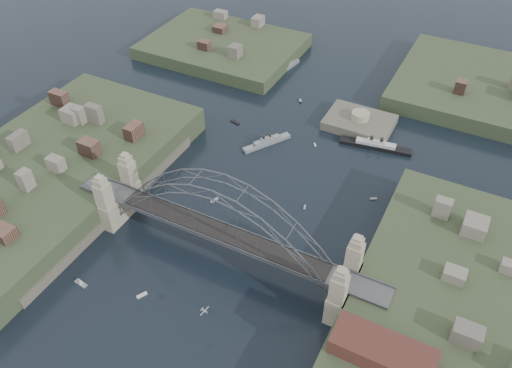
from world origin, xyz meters
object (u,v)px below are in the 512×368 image
object	(u,v)px
ocean_liner	(375,146)
fort_island	(359,127)
wharf_shed	(383,351)
bridge	(221,221)
naval_cruiser_near	(267,142)
naval_cruiser_far	(284,68)

from	to	relation	value
ocean_liner	fort_island	bearing A→B (deg)	133.10
fort_island	wharf_shed	xyz separation A→B (m)	(32.00, -84.00, 10.34)
wharf_shed	ocean_liner	distance (m)	79.04
bridge	fort_island	world-z (taller)	bridge
naval_cruiser_near	wharf_shed	bearing A→B (deg)	-47.87
naval_cruiser_near	naval_cruiser_far	distance (m)	48.41
naval_cruiser_near	ocean_liner	world-z (taller)	ocean_liner
fort_island	ocean_liner	xyz separation A→B (m)	(8.50, -9.09, 1.20)
naval_cruiser_near	bridge	bearing A→B (deg)	-76.78
naval_cruiser_near	ocean_liner	bearing A→B (deg)	24.14
fort_island	ocean_liner	bearing A→B (deg)	-46.90
wharf_shed	naval_cruiser_far	bearing A→B (deg)	123.32
bridge	naval_cruiser_far	size ratio (longest dim) A/B	4.68
fort_island	ocean_liner	world-z (taller)	fort_island
ocean_liner	naval_cruiser_far	bearing A→B (deg)	145.69
bridge	fort_island	bearing A→B (deg)	80.27
wharf_shed	naval_cruiser_near	world-z (taller)	wharf_shed
bridge	ocean_liner	size ratio (longest dim) A/B	3.67
naval_cruiser_far	fort_island	bearing A→B (deg)	-30.81
wharf_shed	ocean_liner	xyz separation A→B (m)	(-23.50, 74.91, -9.14)
naval_cruiser_near	naval_cruiser_far	xyz separation A→B (m)	(-15.18, 45.97, 0.15)
bridge	fort_island	xyz separation A→B (m)	(12.00, 70.00, -12.66)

